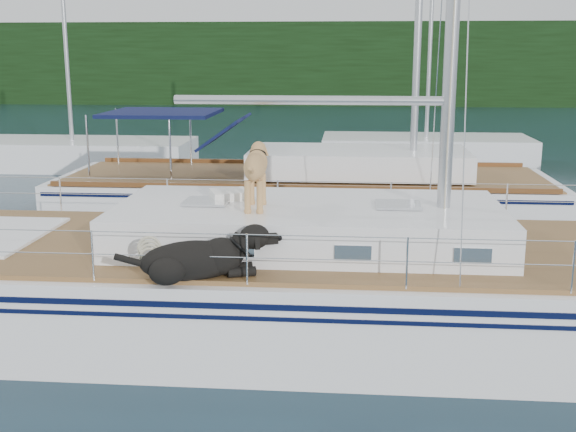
{
  "coord_description": "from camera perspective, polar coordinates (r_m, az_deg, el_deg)",
  "views": [
    {
      "loc": [
        1.34,
        -9.55,
        3.82
      ],
      "look_at": [
        0.5,
        0.2,
        1.6
      ],
      "focal_mm": 45.0,
      "sensor_mm": 36.0,
      "label": 1
    }
  ],
  "objects": [
    {
      "name": "bg_boat_west",
      "position": [
        25.55,
        -16.62,
        4.66
      ],
      "size": [
        8.0,
        3.0,
        11.65
      ],
      "color": "white",
      "rests_on": "ground"
    },
    {
      "name": "neighbor_sailboat",
      "position": [
        16.31,
        1.69,
        1.49
      ],
      "size": [
        11.0,
        3.5,
        13.3
      ],
      "color": "white",
      "rests_on": "ground"
    },
    {
      "name": "ground",
      "position": [
        10.37,
        -2.88,
        -8.85
      ],
      "size": [
        120.0,
        120.0,
        0.0
      ],
      "primitive_type": "plane",
      "color": "black",
      "rests_on": "ground"
    },
    {
      "name": "main_sailboat",
      "position": [
        10.12,
        -2.44,
        -5.32
      ],
      "size": [
        12.0,
        4.05,
        14.01
      ],
      "color": "white",
      "rests_on": "ground"
    },
    {
      "name": "tree_line",
      "position": [
        54.57,
        3.59,
        11.9
      ],
      "size": [
        90.0,
        3.0,
        6.0
      ],
      "primitive_type": "cube",
      "color": "black",
      "rests_on": "ground"
    },
    {
      "name": "bg_boat_center",
      "position": [
        25.9,
        10.82,
        5.08
      ],
      "size": [
        7.2,
        3.0,
        11.65
      ],
      "color": "white",
      "rests_on": "ground"
    },
    {
      "name": "shore_bank",
      "position": [
        55.86,
        3.59,
        9.45
      ],
      "size": [
        92.0,
        1.0,
        1.2
      ],
      "primitive_type": "cube",
      "color": "#595147",
      "rests_on": "ground"
    }
  ]
}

